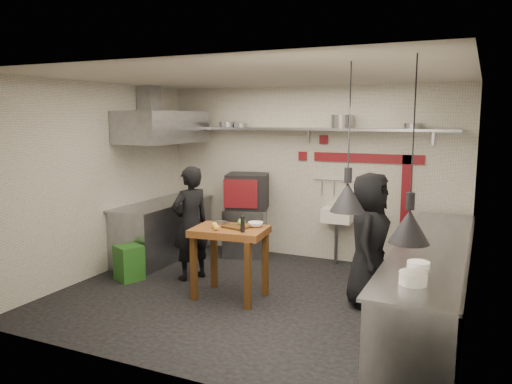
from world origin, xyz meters
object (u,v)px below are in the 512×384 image
at_px(oven_stand, 245,232).
at_px(prep_table, 230,263).
at_px(green_bin, 129,263).
at_px(chef_right, 369,240).
at_px(combi_oven, 248,191).
at_px(chef_left, 190,223).

xyz_separation_m(oven_stand, prep_table, (0.70, -1.90, 0.06)).
bearing_deg(green_bin, oven_stand, 63.35).
xyz_separation_m(oven_stand, chef_right, (2.36, -1.39, 0.42)).
xyz_separation_m(combi_oven, prep_table, (0.67, -1.91, -0.63)).
distance_m(prep_table, chef_left, 1.03).
height_order(oven_stand, green_bin, oven_stand).
bearing_deg(chef_left, chef_right, 116.44).
distance_m(oven_stand, combi_oven, 0.69).
bearing_deg(chef_right, combi_oven, 56.54).
relative_size(combi_oven, green_bin, 1.33).
distance_m(chef_left, chef_right, 2.52).
xyz_separation_m(combi_oven, green_bin, (-0.97, -1.89, -0.84)).
relative_size(oven_stand, prep_table, 0.87).
bearing_deg(combi_oven, oven_stand, -170.43).
xyz_separation_m(combi_oven, chef_left, (-0.20, -1.47, -0.28)).
distance_m(green_bin, prep_table, 1.66).
relative_size(chef_left, chef_right, 0.99).
relative_size(prep_table, chef_left, 0.57).
bearing_deg(chef_left, prep_table, 87.72).
bearing_deg(prep_table, chef_left, 146.44).
relative_size(oven_stand, green_bin, 1.60).
distance_m(oven_stand, chef_right, 2.77).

